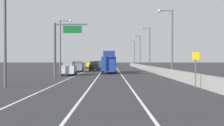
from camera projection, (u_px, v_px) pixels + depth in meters
ground_plane at (111, 69)px, 69.34m from camera, size 320.00×320.00×0.00m
lane_stripe_left at (87, 70)px, 60.32m from camera, size 0.16×130.00×0.00m
lane_stripe_center at (103, 70)px, 60.33m from camera, size 0.16×130.00×0.00m
lane_stripe_right at (118, 70)px, 60.35m from camera, size 0.16×130.00×0.00m
jersey_barrier_right at (157, 71)px, 45.38m from camera, size 0.60×120.00×1.10m
overhead_sign_gantry at (60, 43)px, 37.54m from camera, size 4.68×0.36×7.50m
speed_advisory_sign at (196, 67)px, 22.07m from camera, size 0.60×0.11×3.00m
lamp_post_right_second at (170, 38)px, 37.61m from camera, size 2.14×0.44×9.44m
lamp_post_right_third at (148, 45)px, 58.20m from camera, size 2.14×0.44×9.44m
lamp_post_right_fourth at (139, 49)px, 78.79m from camera, size 2.14×0.44×9.44m
lamp_post_right_fifth at (134, 51)px, 99.38m from camera, size 2.14×0.44×9.44m
lamp_post_left_near at (8, 24)px, 22.93m from camera, size 2.14×0.44×9.44m
lamp_post_left_mid at (62, 42)px, 47.64m from camera, size 2.14×0.44×9.44m
car_blue_0 at (109, 64)px, 92.09m from camera, size 2.03×4.33×1.97m
car_yellow_1 at (89, 64)px, 79.69m from camera, size 1.88×4.07×2.08m
car_silver_2 at (69, 68)px, 40.87m from camera, size 1.98×4.18×2.11m
car_green_3 at (98, 65)px, 69.23m from camera, size 2.08×4.79×2.12m
car_black_4 at (95, 66)px, 57.10m from camera, size 2.04×4.78×2.02m
car_gray_5 at (78, 66)px, 53.86m from camera, size 1.97×4.38×2.09m
box_truck at (109, 63)px, 47.68m from camera, size 2.53×7.72×3.98m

